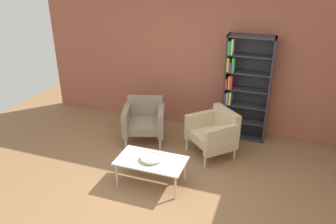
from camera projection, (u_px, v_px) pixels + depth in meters
The scene contains 7 objects.
ground_plane at pixel (151, 197), 4.66m from camera, with size 8.32×8.32×0.00m, color olive.
brick_back_panel at pixel (200, 54), 6.17m from camera, with size 6.40×0.12×2.90m, color #9E5642.
bookshelf_tall at pixel (243, 89), 5.93m from camera, with size 0.80×0.30×1.90m.
coffee_table_low at pixel (151, 162), 4.82m from camera, with size 1.00×0.56×0.40m.
decorative_bowl at pixel (151, 158), 4.79m from camera, with size 0.32×0.32×0.05m.
armchair_by_bookshelf at pixel (214, 132), 5.56m from camera, with size 0.95×0.95×0.78m.
armchair_corner_red at pixel (144, 119), 5.99m from camera, with size 0.88×0.84×0.78m.
Camera 1 is at (1.48, -3.45, 3.03)m, focal length 35.49 mm.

